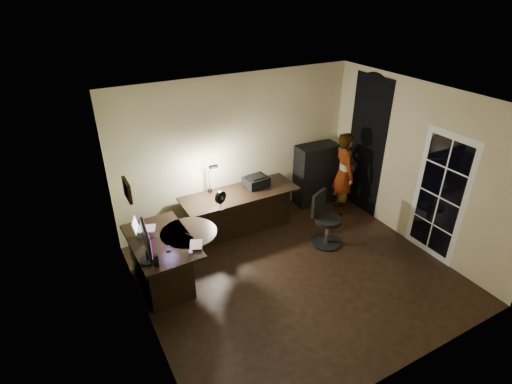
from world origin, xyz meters
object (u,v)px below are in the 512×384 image
monitor (146,249)px  office_chair (328,220)px  desk_right (240,212)px  person (344,173)px  cabinet (316,174)px  desk_left (164,262)px

monitor → office_chair: 3.08m
desk_right → person: bearing=-8.1°
desk_right → cabinet: 1.83m
desk_right → monitor: bearing=-149.5°
desk_left → cabinet: bearing=13.9°
desk_left → person: person is taller
cabinet → person: size_ratio=0.76×
desk_right → monitor: 2.29m
desk_right → desk_left: bearing=-155.7°
desk_left → person: size_ratio=0.84×
cabinet → office_chair: bearing=-114.1°
desk_right → office_chair: bearing=-43.4°
cabinet → desk_left: bearing=-161.0°
monitor → office_chair: monitor is taller
monitor → desk_right: bearing=35.8°
person → cabinet: bearing=40.7°
office_chair → desk_right: bearing=113.0°
desk_right → cabinet: bearing=7.5°
cabinet → monitor: 3.97m
desk_left → cabinet: size_ratio=1.10×
monitor → person: bearing=17.1°
desk_left → desk_right: size_ratio=0.66×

